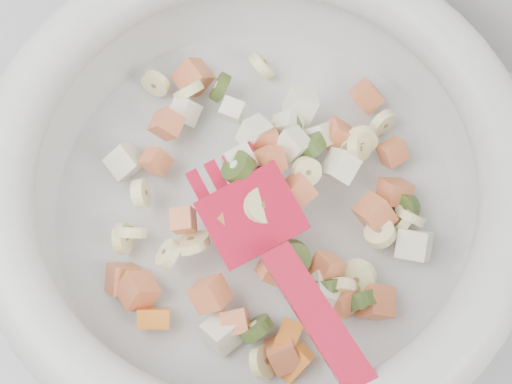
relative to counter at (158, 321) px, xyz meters
The scene contains 2 objects.
counter is the anchor object (origin of this frame).
mixing_bowl 0.53m from the counter, 23.98° to the left, with size 0.43×0.41×0.13m.
Camera 1 is at (0.23, 1.31, 1.50)m, focal length 55.00 mm.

